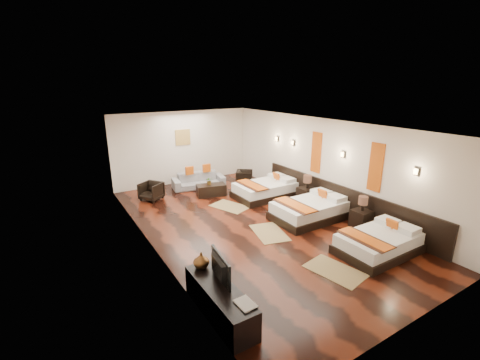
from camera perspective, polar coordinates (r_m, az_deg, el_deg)
floor at (r=9.34m, az=1.65°, el=-7.62°), size 5.50×9.50×0.01m
ceiling at (r=8.56m, az=1.81°, el=9.69°), size 5.50×9.50×0.01m
back_wall at (r=12.97m, az=-9.93°, el=5.66°), size 5.50×0.01×2.80m
left_wall at (r=7.75m, az=-15.54°, el=-2.35°), size 0.01×9.50×2.80m
right_wall at (r=10.56m, az=14.30°, el=2.83°), size 0.01×9.50×2.80m
headboard_panel at (r=10.29m, az=16.93°, el=-3.30°), size 0.08×6.60×0.90m
bed_near at (r=8.42m, az=23.15°, el=-10.04°), size 1.95×1.23×0.74m
bed_mid at (r=9.76m, az=12.15°, el=-5.11°), size 2.15×1.35×0.82m
bed_far at (r=11.34m, az=4.50°, el=-1.66°), size 2.11×1.32×0.80m
nightstand_a at (r=9.54m, az=20.47°, el=-6.10°), size 0.47×0.47×0.92m
nightstand_b at (r=10.87m, az=11.58°, el=-2.40°), size 0.50×0.50×0.98m
jute_mat_near at (r=7.48m, az=16.28°, el=-15.00°), size 0.96×1.32×0.01m
jute_mat_mid at (r=8.83m, az=5.16°, el=-9.17°), size 1.02×1.35×0.01m
jute_mat_far at (r=10.54m, az=-1.80°, el=-4.64°), size 1.13×1.39×0.01m
tv_console at (r=5.95m, az=-3.60°, el=-20.36°), size 0.50×1.80×0.55m
tv at (r=5.82m, az=-4.19°, el=-15.15°), size 0.22×0.84×0.48m
book at (r=5.35m, az=-0.29°, el=-21.34°), size 0.27×0.35×0.03m
figurine at (r=6.24m, az=-6.80°, el=-13.78°), size 0.33×0.33×0.31m
sofa at (r=12.41m, az=-7.26°, el=-0.06°), size 2.04×1.07×0.57m
armchair_left at (r=11.45m, az=-15.28°, el=-1.89°), size 0.92×0.91×0.61m
armchair_right at (r=12.66m, az=0.78°, el=0.44°), size 0.87×0.86×0.57m
coffee_table at (r=11.53m, az=-5.07°, el=-1.75°), size 1.09×0.72×0.40m
table_plant at (r=11.43m, az=-5.39°, el=-0.13°), size 0.31×0.29×0.28m
orange_panel_a at (r=9.31m, az=22.69°, el=2.06°), size 0.04×0.40×1.30m
orange_panel_b at (r=10.69m, az=13.20°, el=4.72°), size 0.04×0.40×1.30m
sconce_near at (r=8.68m, az=28.51°, el=1.33°), size 0.07×0.12×0.18m
sconce_mid at (r=9.91m, az=17.60°, el=4.32°), size 0.07×0.12×0.18m
sconce_far at (r=11.43m, az=9.29°, el=6.49°), size 0.07×0.12×0.18m
sconce_lounge at (r=12.12m, az=6.51°, el=7.18°), size 0.07×0.12×0.18m
gold_artwork at (r=12.88m, az=-9.99°, el=7.39°), size 0.60×0.04×0.60m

